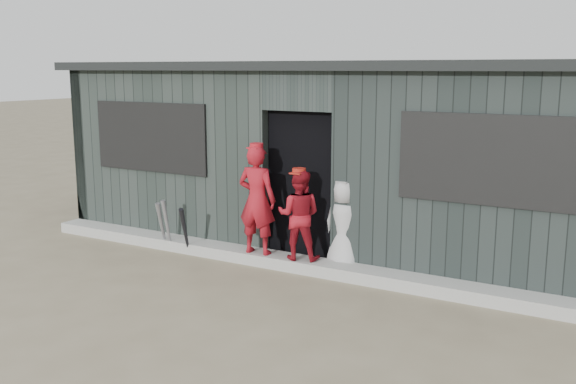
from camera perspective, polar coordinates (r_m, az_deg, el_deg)
The scene contains 9 objects.
ground at distance 6.89m, azimuth -7.54°, elevation -10.69°, with size 80.00×80.00×0.00m, color #6F634C.
curb at distance 8.30m, azimuth 0.07°, elevation -6.26°, with size 8.00×0.36×0.15m, color #999A95.
bat_left at distance 9.18m, azimuth -11.14°, elevation -2.98°, with size 0.07×0.07×0.72m, color gray.
bat_mid at distance 9.10m, azimuth -10.68°, elevation -2.95°, with size 0.07×0.07×0.75m, color gray.
bat_right at distance 8.83m, azimuth -9.13°, elevation -3.50°, with size 0.07×0.07×0.73m, color black.
player_red_left at distance 8.28m, azimuth -2.77°, elevation -0.70°, with size 0.52×0.34×1.42m, color maroon.
player_red_right at distance 8.05m, azimuth 0.98°, elevation -2.05°, with size 0.55×0.43×1.14m, color maroon.
player_grey_back at distance 8.11m, azimuth 5.03°, elevation -2.93°, with size 0.58×0.38×1.18m, color #B1B1B1.
dugout at distance 9.52m, azimuth 5.08°, elevation 3.39°, with size 8.30×3.30×2.62m.
Camera 1 is at (3.91, -5.08, 2.53)m, focal length 40.00 mm.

